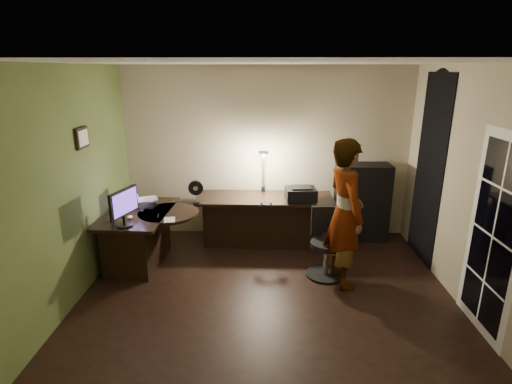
{
  "coord_description": "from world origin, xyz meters",
  "views": [
    {
      "loc": [
        -0.03,
        -4.24,
        2.65
      ],
      "look_at": [
        -0.15,
        1.05,
        1.0
      ],
      "focal_mm": 28.0,
      "sensor_mm": 36.0,
      "label": 1
    }
  ],
  "objects_px": {
    "desk_left": "(141,238)",
    "office_chair": "(327,244)",
    "cabinet": "(362,202)",
    "person": "(345,214)",
    "desk_right": "(265,221)",
    "monitor": "(123,213)"
  },
  "relations": [
    {
      "from": "desk_left",
      "to": "office_chair",
      "type": "xyz_separation_m",
      "value": [
        2.54,
        -0.31,
        0.07
      ]
    },
    {
      "from": "cabinet",
      "to": "person",
      "type": "relative_size",
      "value": 0.66
    },
    {
      "from": "person",
      "to": "office_chair",
      "type": "bearing_deg",
      "value": 31.74
    },
    {
      "from": "desk_left",
      "to": "desk_right",
      "type": "relative_size",
      "value": 0.65
    },
    {
      "from": "monitor",
      "to": "person",
      "type": "bearing_deg",
      "value": 18.36
    },
    {
      "from": "desk_left",
      "to": "monitor",
      "type": "relative_size",
      "value": 2.58
    },
    {
      "from": "desk_left",
      "to": "person",
      "type": "relative_size",
      "value": 0.71
    },
    {
      "from": "office_chair",
      "to": "cabinet",
      "type": "bearing_deg",
      "value": 58.97
    },
    {
      "from": "office_chair",
      "to": "desk_right",
      "type": "bearing_deg",
      "value": 128.72
    },
    {
      "from": "office_chair",
      "to": "person",
      "type": "bearing_deg",
      "value": -44.13
    },
    {
      "from": "monitor",
      "to": "person",
      "type": "height_order",
      "value": "person"
    },
    {
      "from": "office_chair",
      "to": "person",
      "type": "distance_m",
      "value": 0.54
    },
    {
      "from": "desk_left",
      "to": "desk_right",
      "type": "distance_m",
      "value": 1.85
    },
    {
      "from": "office_chair",
      "to": "person",
      "type": "relative_size",
      "value": 0.48
    },
    {
      "from": "desk_right",
      "to": "office_chair",
      "type": "bearing_deg",
      "value": -49.96
    },
    {
      "from": "desk_right",
      "to": "cabinet",
      "type": "height_order",
      "value": "cabinet"
    },
    {
      "from": "monitor",
      "to": "desk_right",
      "type": "bearing_deg",
      "value": 51.85
    },
    {
      "from": "desk_left",
      "to": "office_chair",
      "type": "bearing_deg",
      "value": -4.18
    },
    {
      "from": "office_chair",
      "to": "person",
      "type": "height_order",
      "value": "person"
    },
    {
      "from": "cabinet",
      "to": "desk_right",
      "type": "bearing_deg",
      "value": -171.16
    },
    {
      "from": "monitor",
      "to": "office_chair",
      "type": "height_order",
      "value": "monitor"
    },
    {
      "from": "desk_left",
      "to": "monitor",
      "type": "xyz_separation_m",
      "value": [
        -0.02,
        -0.52,
        0.56
      ]
    }
  ]
}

